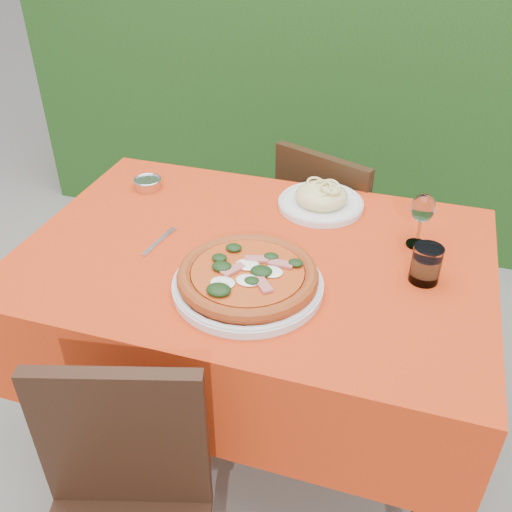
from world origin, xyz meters
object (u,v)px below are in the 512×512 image
(steel_ramekin, at_px, (148,184))
(pasta_plate, at_px, (321,199))
(pizza_plate, at_px, (248,278))
(water_glass, at_px, (426,266))
(wine_glass, at_px, (423,210))
(chair_far, at_px, (330,233))
(fork, at_px, (156,244))

(steel_ramekin, bearing_deg, pasta_plate, 5.10)
(pizza_plate, xyz_separation_m, pasta_plate, (0.09, 0.46, -0.01))
(pasta_plate, height_order, steel_ramekin, pasta_plate)
(water_glass, bearing_deg, steel_ramekin, 164.83)
(pizza_plate, bearing_deg, wine_glass, 40.44)
(wine_glass, bearing_deg, chair_far, 125.25)
(pizza_plate, bearing_deg, chair_far, 84.22)
(wine_glass, bearing_deg, pasta_plate, 156.22)
(chair_far, relative_size, fork, 4.85)
(wine_glass, relative_size, fork, 0.94)
(pizza_plate, xyz_separation_m, steel_ramekin, (-0.47, 0.41, -0.02))
(chair_far, height_order, fork, chair_far)
(pizza_plate, relative_size, pasta_plate, 1.52)
(pasta_plate, height_order, fork, pasta_plate)
(wine_glass, relative_size, steel_ramekin, 1.92)
(chair_far, height_order, water_glass, water_glass)
(fork, bearing_deg, pasta_plate, 49.07)
(water_glass, bearing_deg, fork, -175.55)
(pasta_plate, xyz_separation_m, fork, (-0.39, -0.35, -0.02))
(pizza_plate, distance_m, water_glass, 0.44)
(chair_far, relative_size, wine_glass, 5.18)
(pizza_plate, xyz_separation_m, water_glass, (0.41, 0.17, 0.01))
(fork, bearing_deg, water_glass, 11.87)
(pasta_plate, distance_m, steel_ramekin, 0.56)
(chair_far, height_order, wine_glass, wine_glass)
(chair_far, distance_m, steel_ramekin, 0.72)
(steel_ramekin, bearing_deg, water_glass, -15.17)
(pasta_plate, bearing_deg, chair_far, 91.61)
(water_glass, distance_m, steel_ramekin, 0.92)
(chair_far, distance_m, fork, 0.80)
(pasta_plate, relative_size, water_glass, 2.66)
(pasta_plate, bearing_deg, steel_ramekin, -174.90)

